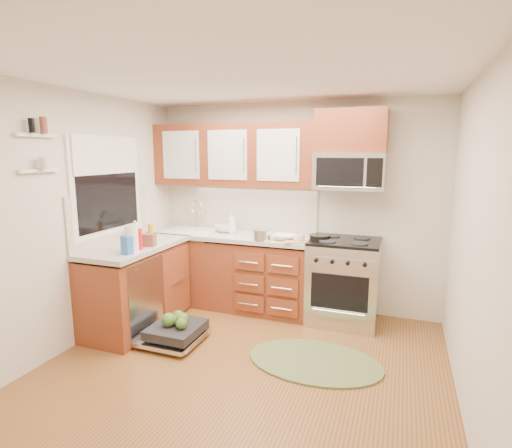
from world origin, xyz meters
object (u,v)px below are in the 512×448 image
at_px(rug, 314,361).
at_px(microwave, 349,171).
at_px(upper_cabinets, 233,155).
at_px(bowl_b, 225,229).
at_px(skillet, 320,237).
at_px(paper_towel_roll, 132,239).
at_px(dishwasher, 173,333).
at_px(cup, 299,238).
at_px(stock_pot, 261,235).
at_px(cutting_board, 297,242).
at_px(range, 344,281).
at_px(sink, 192,240).
at_px(bowl_a, 284,237).

bearing_deg(rug, microwave, 84.90).
relative_size(upper_cabinets, bowl_b, 7.85).
distance_m(rug, skillet, 1.40).
height_order(upper_cabinets, paper_towel_roll, upper_cabinets).
bearing_deg(upper_cabinets, bowl_b, -144.84).
relative_size(upper_cabinets, dishwasher, 2.93).
xyz_separation_m(dishwasher, skillet, (1.26, 1.10, 0.87)).
height_order(dishwasher, skillet, skillet).
height_order(skillet, bowl_b, bowl_b).
bearing_deg(cup, dishwasher, -138.13).
bearing_deg(stock_pot, cutting_board, 0.00).
bearing_deg(bowl_b, skillet, -5.25).
xyz_separation_m(upper_cabinets, cup, (0.93, -0.32, -0.90)).
bearing_deg(stock_pot, paper_towel_roll, -135.96).
distance_m(rug, stock_pot, 1.51).
xyz_separation_m(upper_cabinets, microwave, (1.41, -0.02, -0.18)).
bearing_deg(range, microwave, 90.00).
relative_size(upper_cabinets, sink, 3.31).
bearing_deg(skillet, stock_pot, -164.22).
relative_size(cutting_board, cup, 2.09).
height_order(microwave, cutting_board, microwave).
bearing_deg(bowl_b, cutting_board, -16.27).
height_order(dishwasher, stock_pot, stock_pot).
height_order(upper_cabinets, rug, upper_cabinets).
bearing_deg(range, upper_cabinets, 174.11).
distance_m(rug, paper_towel_roll, 2.11).
distance_m(microwave, bowl_b, 1.67).
relative_size(rug, cup, 9.64).
xyz_separation_m(rug, paper_towel_roll, (-1.83, -0.16, 1.05)).
height_order(range, sink, range).
height_order(range, rug, range).
distance_m(skillet, cup, 0.25).
height_order(microwave, bowl_a, microwave).
relative_size(upper_cabinets, cutting_board, 7.60).
bearing_deg(range, bowl_a, -169.74).
bearing_deg(range, cutting_board, -157.22).
distance_m(cutting_board, bowl_b, 1.04).
bearing_deg(bowl_b, microwave, 1.50).
bearing_deg(stock_pot, skillet, 15.78).
bearing_deg(range, rug, -95.69).
bearing_deg(skillet, sink, 179.27).
xyz_separation_m(range, stock_pot, (-0.91, -0.21, 0.51)).
height_order(upper_cabinets, skillet, upper_cabinets).
height_order(bowl_b, cup, cup).
distance_m(range, bowl_a, 0.84).
height_order(upper_cabinets, dishwasher, upper_cabinets).
height_order(stock_pot, paper_towel_roll, paper_towel_roll).
xyz_separation_m(upper_cabinets, paper_towel_roll, (-0.52, -1.34, -0.81)).
bearing_deg(dishwasher, paper_towel_roll, -170.86).
relative_size(upper_cabinets, paper_towel_roll, 7.53).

